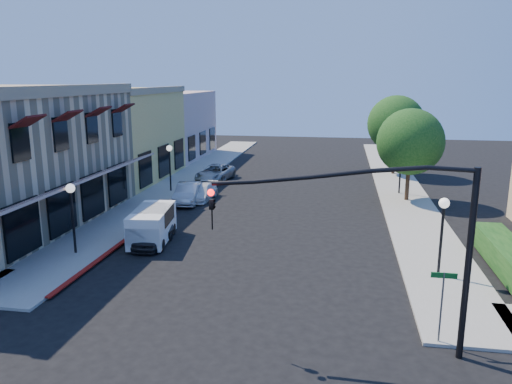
% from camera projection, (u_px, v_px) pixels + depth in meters
% --- Properties ---
extents(ground, '(120.00, 120.00, 0.00)m').
position_uv_depth(ground, '(197.00, 360.00, 15.38)').
color(ground, black).
rests_on(ground, ground).
extents(sidewalk_left, '(3.50, 50.00, 0.12)m').
position_uv_depth(sidewalk_left, '(188.00, 178.00, 42.74)').
color(sidewalk_left, gray).
rests_on(sidewalk_left, ground).
extents(sidewalk_right, '(3.50, 50.00, 0.12)m').
position_uv_depth(sidewalk_right, '(398.00, 186.00, 39.85)').
color(sidewalk_right, gray).
rests_on(sidewalk_right, ground).
extents(curb_red_strip, '(0.25, 10.00, 0.06)m').
position_uv_depth(curb_red_strip, '(106.00, 257.00, 24.20)').
color(curb_red_strip, maroon).
rests_on(curb_red_strip, ground).
extents(yellow_stucco_building, '(10.00, 12.00, 7.60)m').
position_uv_depth(yellow_stucco_building, '(106.00, 135.00, 42.06)').
color(yellow_stucco_building, '#D3B45F').
rests_on(yellow_stucco_building, ground).
extents(pink_stucco_building, '(10.00, 12.00, 7.00)m').
position_uv_depth(pink_stucco_building, '(157.00, 125.00, 53.65)').
color(pink_stucco_building, beige).
rests_on(pink_stucco_building, ground).
extents(hedge, '(1.40, 8.00, 1.10)m').
position_uv_depth(hedge, '(509.00, 274.00, 22.09)').
color(hedge, '#113D12').
rests_on(hedge, ground).
extents(street_tree_a, '(4.56, 4.56, 6.48)m').
position_uv_depth(street_tree_a, '(410.00, 142.00, 34.11)').
color(street_tree_a, '#352115').
rests_on(street_tree_a, ground).
extents(street_tree_b, '(4.94, 4.94, 7.02)m').
position_uv_depth(street_tree_b, '(396.00, 124.00, 43.64)').
color(street_tree_b, '#352115').
rests_on(street_tree_b, ground).
extents(signal_mast_arm, '(8.01, 0.39, 6.00)m').
position_uv_depth(signal_mast_arm, '(396.00, 228.00, 14.93)').
color(signal_mast_arm, black).
rests_on(signal_mast_arm, ground).
extents(street_name_sign, '(0.80, 0.06, 2.50)m').
position_uv_depth(street_name_sign, '(442.00, 296.00, 15.87)').
color(street_name_sign, '#595B5E').
rests_on(street_name_sign, ground).
extents(lamppost_left_near, '(0.44, 0.44, 3.57)m').
position_uv_depth(lamppost_left_near, '(71.00, 201.00, 23.85)').
color(lamppost_left_near, black).
rests_on(lamppost_left_near, ground).
extents(lamppost_left_far, '(0.44, 0.44, 3.57)m').
position_uv_depth(lamppost_left_far, '(170.00, 156.00, 37.30)').
color(lamppost_left_far, black).
rests_on(lamppost_left_far, ground).
extents(lamppost_right_near, '(0.44, 0.44, 3.57)m').
position_uv_depth(lamppost_right_near, '(443.00, 217.00, 21.04)').
color(lamppost_right_near, black).
rests_on(lamppost_right_near, ground).
extents(lamppost_right_far, '(0.44, 0.44, 3.57)m').
position_uv_depth(lamppost_right_far, '(401.00, 158.00, 36.41)').
color(lamppost_right_far, black).
rests_on(lamppost_right_far, ground).
extents(white_van, '(2.24, 4.22, 1.79)m').
position_uv_depth(white_van, '(152.00, 223.00, 26.13)').
color(white_van, white).
rests_on(white_van, ground).
extents(parked_car_a, '(1.47, 3.45, 1.16)m').
position_uv_depth(parked_car_a, '(153.00, 235.00, 25.65)').
color(parked_car_a, black).
rests_on(parked_car_a, ground).
extents(parked_car_b, '(1.93, 4.32, 1.38)m').
position_uv_depth(parked_car_b, '(188.00, 193.00, 34.50)').
color(parked_car_b, '#A6A7AB').
rests_on(parked_car_b, ground).
extents(parked_car_c, '(1.74, 3.88, 1.11)m').
position_uv_depth(parked_car_c, '(202.00, 192.00, 35.37)').
color(parked_car_c, silver).
rests_on(parked_car_c, ground).
extents(parked_car_d, '(2.82, 5.09, 1.35)m').
position_uv_depth(parked_car_d, '(215.00, 173.00, 41.85)').
color(parked_car_d, gray).
rests_on(parked_car_d, ground).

